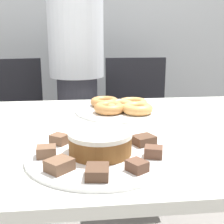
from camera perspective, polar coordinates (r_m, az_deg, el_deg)
name	(u,v)px	position (r m, az deg, el deg)	size (l,w,h in m)	color
table	(106,149)	(1.08, -1.11, -6.83)	(1.87, 0.95, 0.73)	silver
person_standing	(77,67)	(1.91, -6.48, 8.18)	(0.33, 0.33, 1.58)	#383842
office_chair_left	(14,137)	(2.02, -17.42, -4.34)	(0.52, 0.52, 0.88)	black
office_chair_right	(138,132)	(2.02, 4.84, -3.72)	(0.45, 0.45, 0.88)	black
plate_cake	(100,155)	(0.83, -2.14, -7.85)	(0.39, 0.39, 0.01)	white
plate_donuts	(119,110)	(1.28, 1.37, 0.31)	(0.36, 0.36, 0.01)	white
frosted_cake	(100,142)	(0.82, -2.17, -5.55)	(0.17, 0.17, 0.06)	brown
lamington_0	(118,134)	(0.95, 1.11, -3.97)	(0.07, 0.07, 0.02)	brown
lamington_1	(87,133)	(0.95, -4.65, -3.90)	(0.05, 0.06, 0.02)	brown
lamington_2	(59,139)	(0.90, -9.63, -4.92)	(0.06, 0.06, 0.03)	brown
lamington_3	(46,151)	(0.82, -11.91, -7.08)	(0.05, 0.04, 0.03)	brown
lamington_4	(59,165)	(0.74, -9.62, -9.53)	(0.07, 0.07, 0.03)	brown
lamington_5	(97,172)	(0.70, -2.71, -10.89)	(0.06, 0.07, 0.02)	#513828
lamington_6	(137,166)	(0.73, 4.59, -9.79)	(0.06, 0.06, 0.03)	brown
lamington_7	(154,152)	(0.81, 7.60, -7.25)	(0.05, 0.05, 0.03)	brown
lamington_8	(144,140)	(0.89, 5.84, -5.11)	(0.07, 0.07, 0.02)	#513828
donut_0	(119,105)	(1.28, 1.38, 1.21)	(0.12, 0.12, 0.03)	#E5AD66
donut_1	(104,102)	(1.34, -1.38, 1.87)	(0.12, 0.12, 0.03)	#C68447
donut_2	(109,108)	(1.22, -0.55, 0.73)	(0.12, 0.12, 0.04)	#C68447
donut_3	(138,109)	(1.22, 4.69, 0.63)	(0.12, 0.12, 0.04)	tan
donut_4	(133,102)	(1.34, 3.84, 1.75)	(0.12, 0.12, 0.03)	tan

